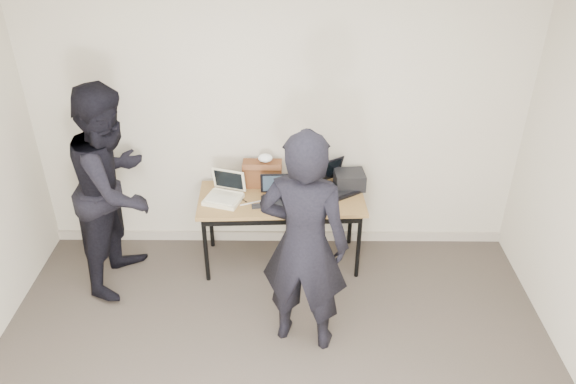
{
  "coord_description": "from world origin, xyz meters",
  "views": [
    {
      "loc": [
        0.13,
        -2.44,
        3.38
      ],
      "look_at": [
        0.1,
        1.6,
        0.95
      ],
      "focal_mm": 35.0,
      "sensor_mm": 36.0,
      "label": 1
    }
  ],
  "objects_px": {
    "equipment_box": "(349,180)",
    "person_typist": "(304,244)",
    "laptop_right": "(332,184)",
    "laptop_center": "(278,196)",
    "leather_satchel": "(262,173)",
    "person_observer": "(115,188)",
    "laptop_beige": "(225,194)",
    "desk": "(281,203)"
  },
  "relations": [
    {
      "from": "laptop_beige",
      "to": "person_observer",
      "type": "relative_size",
      "value": 0.21
    },
    {
      "from": "laptop_right",
      "to": "person_typist",
      "type": "bearing_deg",
      "value": -137.38
    },
    {
      "from": "laptop_center",
      "to": "laptop_right",
      "type": "height_order",
      "value": "laptop_right"
    },
    {
      "from": "laptop_center",
      "to": "laptop_right",
      "type": "xyz_separation_m",
      "value": [
        0.49,
        0.19,
        0.01
      ]
    },
    {
      "from": "leather_satchel",
      "to": "person_typist",
      "type": "height_order",
      "value": "person_typist"
    },
    {
      "from": "desk",
      "to": "laptop_center",
      "type": "distance_m",
      "value": 0.13
    },
    {
      "from": "laptop_right",
      "to": "person_observer",
      "type": "xyz_separation_m",
      "value": [
        -1.89,
        -0.34,
        0.16
      ]
    },
    {
      "from": "desk",
      "to": "person_observer",
      "type": "relative_size",
      "value": 0.81
    },
    {
      "from": "laptop_center",
      "to": "leather_satchel",
      "type": "relative_size",
      "value": 0.89
    },
    {
      "from": "desk",
      "to": "laptop_beige",
      "type": "relative_size",
      "value": 3.96
    },
    {
      "from": "equipment_box",
      "to": "person_observer",
      "type": "distance_m",
      "value": 2.1
    },
    {
      "from": "laptop_beige",
      "to": "equipment_box",
      "type": "relative_size",
      "value": 1.42
    },
    {
      "from": "laptop_beige",
      "to": "laptop_right",
      "type": "xyz_separation_m",
      "value": [
        0.97,
        0.17,
        0.01
      ]
    },
    {
      "from": "laptop_right",
      "to": "person_typist",
      "type": "xyz_separation_m",
      "value": [
        -0.28,
        -1.13,
        0.15
      ]
    },
    {
      "from": "laptop_beige",
      "to": "equipment_box",
      "type": "bearing_deg",
      "value": 28.3
    },
    {
      "from": "laptop_beige",
      "to": "leather_satchel",
      "type": "xyz_separation_m",
      "value": [
        0.33,
        0.26,
        0.08
      ]
    },
    {
      "from": "laptop_center",
      "to": "desk",
      "type": "bearing_deg",
      "value": 58.45
    },
    {
      "from": "laptop_right",
      "to": "equipment_box",
      "type": "bearing_deg",
      "value": -16.48
    },
    {
      "from": "person_observer",
      "to": "person_typist",
      "type": "bearing_deg",
      "value": -105.75
    },
    {
      "from": "desk",
      "to": "person_typist",
      "type": "bearing_deg",
      "value": -81.94
    },
    {
      "from": "person_typist",
      "to": "laptop_center",
      "type": "bearing_deg",
      "value": -62.31
    },
    {
      "from": "laptop_beige",
      "to": "leather_satchel",
      "type": "distance_m",
      "value": 0.42
    },
    {
      "from": "laptop_beige",
      "to": "person_typist",
      "type": "relative_size",
      "value": 0.21
    },
    {
      "from": "laptop_center",
      "to": "leather_satchel",
      "type": "height_order",
      "value": "leather_satchel"
    },
    {
      "from": "laptop_center",
      "to": "laptop_beige",
      "type": "bearing_deg",
      "value": 174.61
    },
    {
      "from": "desk",
      "to": "laptop_center",
      "type": "bearing_deg",
      "value": -121.62
    },
    {
      "from": "laptop_center",
      "to": "person_typist",
      "type": "distance_m",
      "value": 0.98
    },
    {
      "from": "equipment_box",
      "to": "person_typist",
      "type": "height_order",
      "value": "person_typist"
    },
    {
      "from": "person_typist",
      "to": "laptop_right",
      "type": "bearing_deg",
      "value": -89.04
    },
    {
      "from": "leather_satchel",
      "to": "person_observer",
      "type": "height_order",
      "value": "person_observer"
    },
    {
      "from": "person_observer",
      "to": "equipment_box",
      "type": "bearing_deg",
      "value": -68.7
    },
    {
      "from": "leather_satchel",
      "to": "laptop_beige",
      "type": "bearing_deg",
      "value": -141.46
    },
    {
      "from": "laptop_beige",
      "to": "leather_satchel",
      "type": "bearing_deg",
      "value": 55.21
    },
    {
      "from": "laptop_beige",
      "to": "person_observer",
      "type": "bearing_deg",
      "value": -151.86
    },
    {
      "from": "laptop_beige",
      "to": "person_typist",
      "type": "bearing_deg",
      "value": -36.88
    },
    {
      "from": "leather_satchel",
      "to": "person_observer",
      "type": "distance_m",
      "value": 1.32
    },
    {
      "from": "person_observer",
      "to": "leather_satchel",
      "type": "bearing_deg",
      "value": -60.48
    },
    {
      "from": "laptop_center",
      "to": "equipment_box",
      "type": "xyz_separation_m",
      "value": [
        0.66,
        0.25,
        0.02
      ]
    },
    {
      "from": "laptop_center",
      "to": "equipment_box",
      "type": "relative_size",
      "value": 1.18
    },
    {
      "from": "equipment_box",
      "to": "laptop_beige",
      "type": "bearing_deg",
      "value": -169.04
    },
    {
      "from": "laptop_right",
      "to": "person_typist",
      "type": "height_order",
      "value": "person_typist"
    },
    {
      "from": "desk",
      "to": "laptop_right",
      "type": "relative_size",
      "value": 3.04
    }
  ]
}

